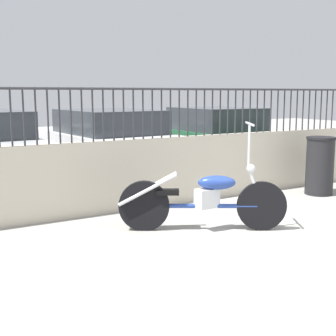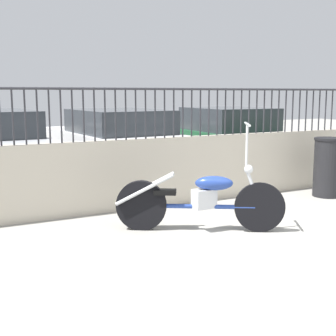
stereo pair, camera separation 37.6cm
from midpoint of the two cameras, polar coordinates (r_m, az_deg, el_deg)
ground_plane at (r=5.28m, az=17.77°, el=-10.32°), size 40.00×40.00×0.00m
low_wall at (r=7.41m, az=0.41°, el=-0.17°), size 9.18×0.18×1.04m
fence_railing at (r=7.31m, az=0.42°, el=7.69°), size 9.18×0.04×0.75m
motorcycle_blue at (r=5.88m, az=1.63°, el=-3.78°), size 1.87×1.19×1.37m
trash_bin at (r=8.31m, az=16.79°, el=0.27°), size 0.49×0.49×0.99m
car_white at (r=9.89m, az=-8.65°, el=3.11°), size 2.04×4.55×1.38m
car_green at (r=11.28m, az=4.48°, el=3.88°), size 1.89×4.18×1.38m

